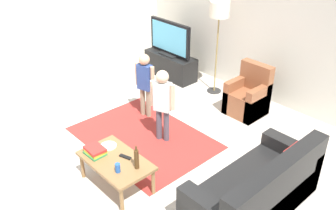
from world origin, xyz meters
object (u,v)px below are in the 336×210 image
bottle (137,159)px  armchair (249,97)px  tv_stand (171,66)px  coffee_table (116,163)px  child_center (162,100)px  tv_remote (125,157)px  tv (170,39)px  couch (259,193)px  plate (109,146)px  child_near_tv (145,80)px  floor_lamp (219,14)px  soda_can (118,168)px  book_stack (95,151)px

bottle → armchair: bearing=96.8°
tv_stand → coffee_table: bearing=-54.3°
child_center → tv_remote: bearing=-67.0°
tv → tv_remote: bearing=-52.3°
armchair → couch: bearing=-50.4°
plate → child_near_tv: bearing=122.5°
tv_remote → plate: plate is taller
couch → plate: size_ratio=8.18×
coffee_table → child_center: bearing=108.7°
tv_stand → child_center: 2.46m
floor_lamp → child_near_tv: floor_lamp is taller
couch → child_center: bearing=174.4°
soda_can → coffee_table: bearing=151.4°
armchair → child_center: 1.78m
floor_lamp → book_stack: size_ratio=6.46×
tv_stand → coffee_table: 3.57m
tv_stand → couch: (3.62, -1.92, 0.05)m
armchair → bottle: armchair is taller
tv → couch: 4.13m
book_stack → coffee_table: bearing=24.1°
coffee_table → plate: bearing=161.5°
child_center → coffee_table: (0.40, -1.17, -0.34)m
couch → bottle: couch is taller
soda_can → child_center: bearing=115.5°
tv_stand → tv_remote: size_ratio=7.06×
tv_remote → tv_stand: bearing=109.9°
floor_lamp → plate: floor_lamp is taller
armchair → tv_remote: bearing=-88.7°
bottle → soda_can: (-0.10, -0.22, -0.08)m
coffee_table → tv_remote: bearing=67.4°
tv → child_near_tv: 1.70m
tv_stand → armchair: 2.07m
child_near_tv → child_center: 0.81m
book_stack → tv_stand: bearing=120.8°
couch → floor_lamp: bearing=140.4°
couch → coffee_table: bearing=-147.6°
armchair → floor_lamp: floor_lamp is taller
soda_can → floor_lamp: bearing=110.5°
bottle → soda_can: bottle is taller
floor_lamp → plate: 3.22m
tv → book_stack: bearing=-59.0°
child_near_tv → couch: bearing=-9.9°
child_center → plate: bearing=-84.9°
couch → plate: 2.04m
child_near_tv → book_stack: child_near_tv is taller
tv_stand → tv_remote: bearing=-52.5°
child_near_tv → coffee_table: bearing=-51.4°
couch → bottle: 1.53m
plate → tv_stand: bearing=122.5°
child_near_tv → book_stack: 1.82m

